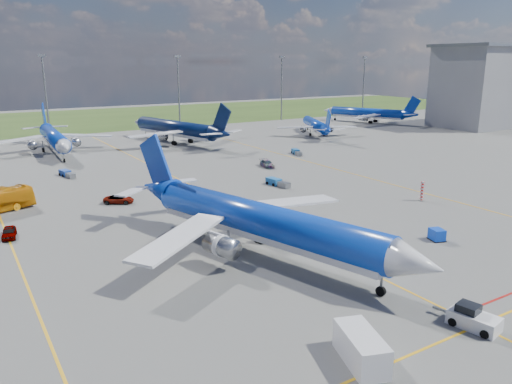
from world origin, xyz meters
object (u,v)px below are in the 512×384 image
service_van (361,348)px  service_car_c (267,164)px  bg_jet_nnw (56,153)px  bg_jet_ene (366,122)px  uld_container (437,235)px  baggage_tug_w (277,183)px  warning_post (422,191)px  bg_jet_n (176,143)px  baggage_tug_c (67,174)px  service_car_b (119,199)px  main_airliner (263,255)px  bg_jet_ne (315,135)px  baggage_tug_e (297,152)px  pushback_tug (473,319)px  service_car_a (9,232)px

service_van → service_car_c: size_ratio=1.07×
bg_jet_nnw → bg_jet_ene: (104.43, 6.26, 0.00)m
uld_container → baggage_tug_w: bearing=109.1°
warning_post → service_car_c: bearing=101.0°
bg_jet_nnw → bg_jet_n: bg_jet_n is taller
baggage_tug_c → uld_container: bearing=-73.9°
bg_jet_ene → service_car_c: bg_jet_ene is taller
service_van → service_car_b: bearing=111.6°
main_airliner → warning_post: bearing=-5.2°
bg_jet_nnw → bg_jet_n: (29.75, -0.95, 0.00)m
bg_jet_n → bg_jet_ene: (74.68, 7.21, 0.00)m
uld_container → service_car_b: bearing=144.8°
bg_jet_ne → baggage_tug_e: size_ratio=6.52×
baggage_tug_w → baggage_tug_c: (-29.24, 26.41, -0.03)m
pushback_tug → baggage_tug_w: size_ratio=1.05×
service_car_b → baggage_tug_e: (46.99, 19.03, -0.11)m
bg_jet_ene → uld_container: bearing=26.5°
bg_jet_nnw → service_car_a: bearing=-102.6°
service_car_c → bg_jet_nnw: bearing=142.8°
warning_post → service_car_c: warning_post is taller
baggage_tug_c → baggage_tug_e: (49.77, -3.95, -0.01)m
uld_container → baggage_tug_e: 58.18m
service_car_b → service_car_c: bearing=-43.1°
warning_post → bg_jet_nnw: (-39.79, 73.11, -1.50)m
bg_jet_ne → bg_jet_n: bearing=14.5°
bg_jet_ene → service_car_b: 118.93m
pushback_tug → service_car_c: bearing=60.1°
bg_jet_ene → baggage_tug_c: (-107.44, -33.50, 0.51)m
service_car_a → service_car_c: service_car_c is taller
service_car_a → service_car_c: (49.33, 18.69, 0.03)m
bg_jet_nnw → bg_jet_ene: 104.62m
warning_post → baggage_tug_c: (-42.80, 45.87, -0.99)m
pushback_tug → baggage_tug_w: 49.08m
baggage_tug_w → bg_jet_nnw: bearing=109.1°
warning_post → uld_container: 17.97m
pushback_tug → main_airliner: bearing=94.1°
bg_jet_ne → service_car_a: bg_jet_ne is taller
service_car_a → service_car_b: (15.81, 8.02, -0.05)m
service_van → service_car_c: (31.19, 60.33, -0.43)m
warning_post → service_van: 46.23m
service_car_a → uld_container: bearing=-23.1°
warning_post → baggage_tug_e: bearing=80.6°
service_van → service_car_a: 45.42m
bg_jet_n → service_van: 102.72m
baggage_tug_c → baggage_tug_e: baggage_tug_c is taller
service_car_b → baggage_tug_w: size_ratio=0.84×
uld_container → bg_jet_nnw: bearing=124.8°
pushback_tug → uld_container: (14.18, 14.93, -0.05)m
bg_jet_ne → service_van: (-67.96, -91.24, 1.13)m
bg_jet_ne → service_car_b: (-70.29, -41.59, 0.62)m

